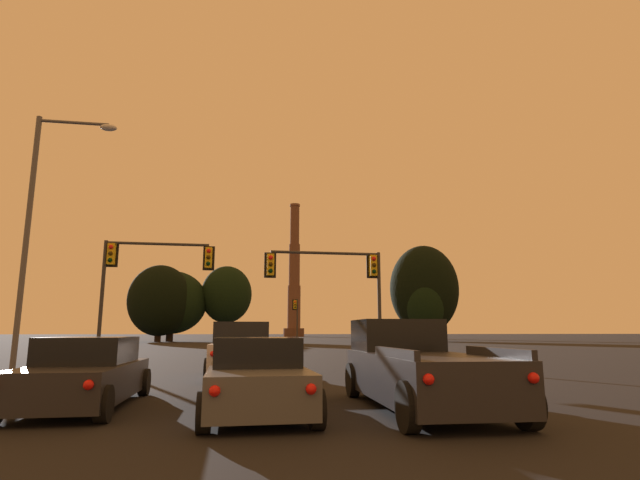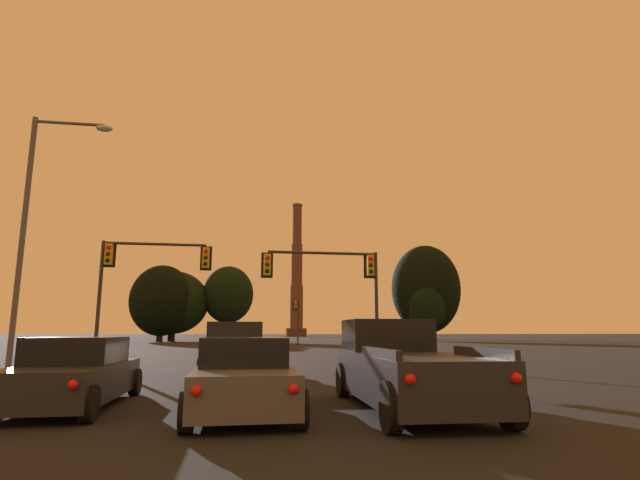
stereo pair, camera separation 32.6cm
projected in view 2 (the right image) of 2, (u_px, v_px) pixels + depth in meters
name	position (u px, v px, depth m)	size (l,w,h in m)	color
pickup_truck_right_lane_second	(404.00, 368.00, 10.34)	(2.35, 5.56, 1.82)	#232328
sedan_left_lane_second	(74.00, 374.00, 10.41)	(2.00, 4.71, 1.43)	#232328
suv_center_lane_front	(236.00, 350.00, 17.21)	(2.27, 4.97, 1.86)	silver
sedan_center_lane_second	(243.00, 377.00, 9.77)	(2.03, 4.72, 1.43)	#4C4F54
traffic_light_overhead_right	(337.00, 277.00, 24.62)	(5.92, 0.50, 5.47)	#2D2D30
traffic_light_overhead_left	(139.00, 270.00, 24.68)	(5.46, 0.50, 5.96)	#2D2D30
traffic_light_far_right	(297.00, 314.00, 58.83)	(0.78, 0.50, 5.35)	#2D2D30
street_lamp	(37.00, 215.00, 18.71)	(2.97, 0.36, 9.72)	#56565B
smokestack	(297.00, 283.00, 154.16)	(6.35, 6.35, 41.40)	#523427
treeline_center_left	(228.00, 295.00, 80.22)	(8.04, 7.24, 11.97)	black
treeline_left_mid	(426.00, 289.00, 81.05)	(11.17, 10.05, 15.48)	black
treeline_right_mid	(173.00, 302.00, 78.46)	(11.02, 9.92, 11.00)	black
treeline_far_right	(426.00, 299.00, 78.81)	(7.11, 6.40, 11.62)	black
treeline_center_right	(162.00, 300.00, 76.10)	(9.52, 8.57, 11.62)	black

